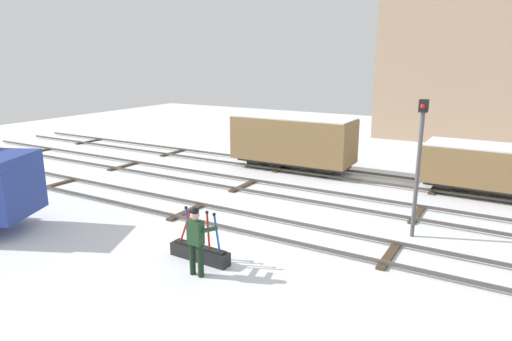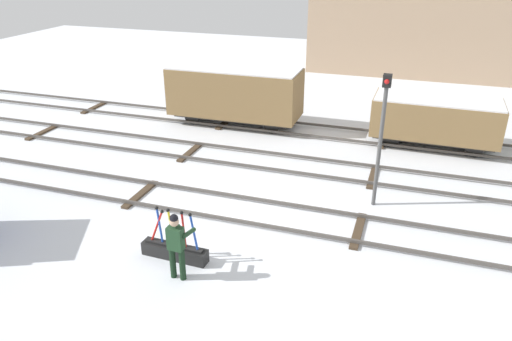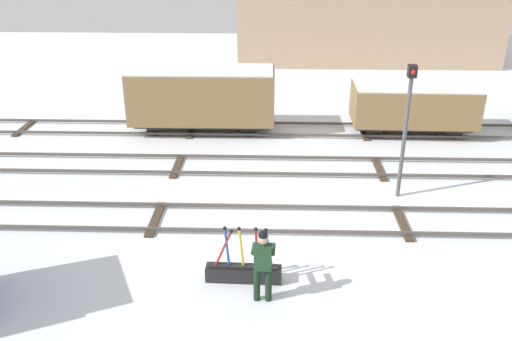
{
  "view_description": "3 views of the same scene",
  "coord_description": "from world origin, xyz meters",
  "views": [
    {
      "loc": [
        6.01,
        -11.55,
        5.27
      ],
      "look_at": [
        -1.34,
        1.07,
        1.58
      ],
      "focal_mm": 31.22,
      "sensor_mm": 36.0,
      "label": 1
    },
    {
      "loc": [
        4.54,
        -12.22,
        7.44
      ],
      "look_at": [
        0.43,
        0.08,
        1.44
      ],
      "focal_mm": 34.36,
      "sensor_mm": 36.0,
      "label": 2
    },
    {
      "loc": [
        -0.2,
        -13.45,
        7.68
      ],
      "look_at": [
        -0.7,
        2.01,
        0.7
      ],
      "focal_mm": 37.91,
      "sensor_mm": 36.0,
      "label": 3
    }
  ],
  "objects": [
    {
      "name": "freight_car_mid_siding",
      "position": [
        -3.03,
        7.49,
        1.47
      ],
      "size": [
        5.8,
        2.19,
        2.59
      ],
      "rotation": [
        0.0,
        0.0,
        0.01
      ],
      "color": "#2D2B28",
      "rests_on": "ground_plane"
    },
    {
      "name": "ground_plane",
      "position": [
        0.0,
        0.0,
        0.0
      ],
      "size": [
        60.0,
        60.0,
        0.0
      ],
      "primitive_type": "plane",
      "color": "silver"
    },
    {
      "name": "track_main_line",
      "position": [
        0.0,
        0.0,
        0.11
      ],
      "size": [
        44.0,
        1.94,
        0.18
      ],
      "color": "#4C4742",
      "rests_on": "ground_plane"
    },
    {
      "name": "switch_lever_frame",
      "position": [
        -0.84,
        -2.79,
        0.25
      ],
      "size": [
        1.81,
        0.42,
        1.45
      ],
      "rotation": [
        0.0,
        0.0,
        -0.03
      ],
      "color": "black",
      "rests_on": "ground_plane"
    },
    {
      "name": "freight_car_far_end",
      "position": [
        5.43,
        7.49,
        1.19
      ],
      "size": [
        4.86,
        2.27,
        2.02
      ],
      "rotation": [
        0.0,
        0.0,
        -0.02
      ],
      "color": "#2D2B28",
      "rests_on": "ground_plane"
    },
    {
      "name": "track_siding_near",
      "position": [
        0.0,
        3.77,
        0.11
      ],
      "size": [
        44.0,
        1.94,
        0.18
      ],
      "color": "#4C4742",
      "rests_on": "ground_plane"
    },
    {
      "name": "signal_post",
      "position": [
        3.75,
        1.78,
        2.52
      ],
      "size": [
        0.24,
        0.32,
        4.14
      ],
      "color": "#4C4C4C",
      "rests_on": "ground_plane"
    },
    {
      "name": "rail_worker",
      "position": [
        -0.37,
        -3.5,
        1.01
      ],
      "size": [
        0.55,
        0.69,
        1.79
      ],
      "rotation": [
        0.0,
        0.0,
        -0.03
      ],
      "color": "black",
      "rests_on": "ground_plane"
    },
    {
      "name": "track_siding_far",
      "position": [
        0.0,
        7.49,
        0.11
      ],
      "size": [
        44.0,
        1.94,
        0.18
      ],
      "color": "#4C4742",
      "rests_on": "ground_plane"
    }
  ]
}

